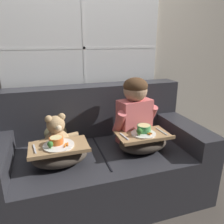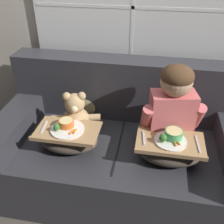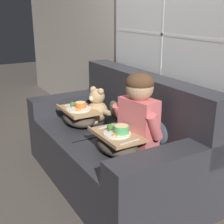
{
  "view_description": "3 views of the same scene",
  "coord_description": "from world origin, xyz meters",
  "px_view_note": "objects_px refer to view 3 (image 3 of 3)",
  "views": [
    {
      "loc": [
        -0.42,
        -1.68,
        1.4
      ],
      "look_at": [
        0.13,
        0.05,
        0.79
      ],
      "focal_mm": 35.0,
      "sensor_mm": 36.0,
      "label": 1
    },
    {
      "loc": [
        0.21,
        -1.52,
        1.73
      ],
      "look_at": [
        -0.07,
        0.07,
        0.68
      ],
      "focal_mm": 42.0,
      "sensor_mm": 36.0,
      "label": 2
    },
    {
      "loc": [
        2.23,
        -1.27,
        1.54
      ],
      "look_at": [
        0.05,
        -0.01,
        0.7
      ],
      "focal_mm": 50.0,
      "sensor_mm": 36.0,
      "label": 3
    }
  ],
  "objects_px": {
    "throw_pillow_behind_teddy": "(118,102)",
    "lap_tray_teddy": "(79,116)",
    "throw_pillow_behind_child": "(162,124)",
    "child_figure": "(139,108)",
    "lap_tray_child": "(117,143)",
    "couch": "(116,145)",
    "teddy_bear": "(97,107)"
  },
  "relations": [
    {
      "from": "child_figure",
      "to": "lap_tray_teddy",
      "type": "xyz_separation_m",
      "value": [
        -0.71,
        -0.2,
        -0.25
      ]
    },
    {
      "from": "lap_tray_teddy",
      "to": "lap_tray_child",
      "type": "bearing_deg",
      "value": 0.03
    },
    {
      "from": "throw_pillow_behind_child",
      "to": "lap_tray_teddy",
      "type": "xyz_separation_m",
      "value": [
        -0.71,
        -0.43,
        -0.07
      ]
    },
    {
      "from": "throw_pillow_behind_teddy",
      "to": "lap_tray_teddy",
      "type": "height_order",
      "value": "throw_pillow_behind_teddy"
    },
    {
      "from": "teddy_bear",
      "to": "throw_pillow_behind_child",
      "type": "bearing_deg",
      "value": 18.9
    },
    {
      "from": "throw_pillow_behind_child",
      "to": "throw_pillow_behind_teddy",
      "type": "relative_size",
      "value": 1.1
    },
    {
      "from": "throw_pillow_behind_child",
      "to": "child_figure",
      "type": "height_order",
      "value": "child_figure"
    },
    {
      "from": "couch",
      "to": "throw_pillow_behind_child",
      "type": "xyz_separation_m",
      "value": [
        0.35,
        0.23,
        0.28
      ]
    },
    {
      "from": "couch",
      "to": "throw_pillow_behind_teddy",
      "type": "relative_size",
      "value": 5.79
    },
    {
      "from": "throw_pillow_behind_child",
      "to": "throw_pillow_behind_teddy",
      "type": "distance_m",
      "value": 0.71
    },
    {
      "from": "lap_tray_child",
      "to": "lap_tray_teddy",
      "type": "distance_m",
      "value": 0.71
    },
    {
      "from": "child_figure",
      "to": "throw_pillow_behind_child",
      "type": "bearing_deg",
      "value": 90.06
    },
    {
      "from": "teddy_bear",
      "to": "throw_pillow_behind_teddy",
      "type": "bearing_deg",
      "value": 90.27
    },
    {
      "from": "throw_pillow_behind_child",
      "to": "child_figure",
      "type": "xyz_separation_m",
      "value": [
        0.0,
        -0.24,
        0.18
      ]
    },
    {
      "from": "couch",
      "to": "throw_pillow_behind_teddy",
      "type": "height_order",
      "value": "couch"
    },
    {
      "from": "child_figure",
      "to": "lap_tray_child",
      "type": "distance_m",
      "value": 0.32
    },
    {
      "from": "throw_pillow_behind_teddy",
      "to": "child_figure",
      "type": "height_order",
      "value": "child_figure"
    },
    {
      "from": "lap_tray_teddy",
      "to": "throw_pillow_behind_teddy",
      "type": "bearing_deg",
      "value": 89.9
    },
    {
      "from": "couch",
      "to": "child_figure",
      "type": "bearing_deg",
      "value": -1.84
    },
    {
      "from": "throw_pillow_behind_teddy",
      "to": "teddy_bear",
      "type": "bearing_deg",
      "value": -89.73
    },
    {
      "from": "child_figure",
      "to": "lap_tray_child",
      "type": "bearing_deg",
      "value": -89.95
    },
    {
      "from": "couch",
      "to": "lap_tray_child",
      "type": "height_order",
      "value": "couch"
    },
    {
      "from": "throw_pillow_behind_child",
      "to": "throw_pillow_behind_teddy",
      "type": "height_order",
      "value": "throw_pillow_behind_child"
    },
    {
      "from": "throw_pillow_behind_child",
      "to": "child_figure",
      "type": "relative_size",
      "value": 0.57
    },
    {
      "from": "throw_pillow_behind_teddy",
      "to": "lap_tray_child",
      "type": "relative_size",
      "value": 0.72
    },
    {
      "from": "couch",
      "to": "lap_tray_teddy",
      "type": "relative_size",
      "value": 4.18
    },
    {
      "from": "couch",
      "to": "throw_pillow_behind_teddy",
      "type": "distance_m",
      "value": 0.51
    },
    {
      "from": "couch",
      "to": "teddy_bear",
      "type": "relative_size",
      "value": 4.92
    },
    {
      "from": "throw_pillow_behind_child",
      "to": "lap_tray_child",
      "type": "bearing_deg",
      "value": -89.95
    },
    {
      "from": "throw_pillow_behind_teddy",
      "to": "lap_tray_child",
      "type": "height_order",
      "value": "throw_pillow_behind_teddy"
    },
    {
      "from": "throw_pillow_behind_child",
      "to": "couch",
      "type": "bearing_deg",
      "value": -147.33
    },
    {
      "from": "child_figure",
      "to": "lap_tray_child",
      "type": "relative_size",
      "value": 1.37
    }
  ]
}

